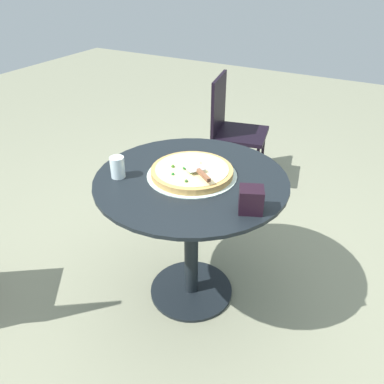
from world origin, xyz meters
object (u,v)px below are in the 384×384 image
(drinking_cup, at_px, (118,167))
(napkin_dispenser, at_px, (251,200))
(patio_table, at_px, (191,211))
(patio_chair_near, at_px, (231,124))
(pizza_on_tray, at_px, (192,172))
(pizza_server, at_px, (199,171))

(drinking_cup, bearing_deg, napkin_dispenser, -87.07)
(patio_table, relative_size, patio_chair_near, 1.07)
(patio_table, distance_m, pizza_on_tray, 0.21)
(pizza_on_tray, relative_size, patio_chair_near, 0.50)
(pizza_server, height_order, napkin_dispenser, napkin_dispenser)
(patio_table, bearing_deg, pizza_server, -112.56)
(pizza_on_tray, bearing_deg, patio_table, -160.29)
(drinking_cup, height_order, napkin_dispenser, napkin_dispenser)
(patio_table, distance_m, napkin_dispenser, 0.45)
(drinking_cup, bearing_deg, pizza_on_tray, -58.72)
(drinking_cup, distance_m, patio_chair_near, 1.51)
(pizza_on_tray, height_order, patio_chair_near, patio_chair_near)
(pizza_on_tray, height_order, pizza_server, pizza_server)
(pizza_server, height_order, drinking_cup, drinking_cup)
(napkin_dispenser, bearing_deg, patio_chair_near, -87.31)
(pizza_on_tray, height_order, napkin_dispenser, napkin_dispenser)
(patio_table, bearing_deg, patio_chair_near, 15.34)
(drinking_cup, xyz_separation_m, patio_chair_near, (1.48, 0.05, -0.30))
(pizza_server, bearing_deg, patio_chair_near, 17.16)
(napkin_dispenser, distance_m, patio_chair_near, 1.64)
(pizza_on_tray, bearing_deg, patio_chair_near, 15.26)
(patio_table, xyz_separation_m, pizza_on_tray, (0.02, 0.01, 0.21))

